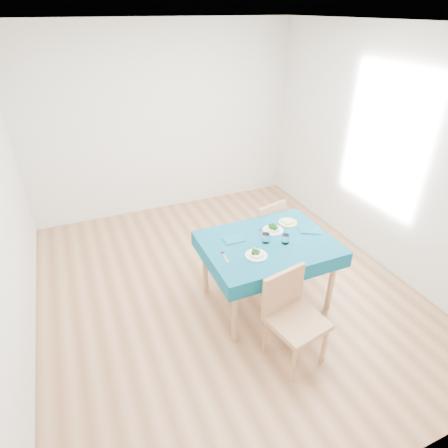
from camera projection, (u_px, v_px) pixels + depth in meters
name	position (u px, v px, depth m)	size (l,w,h in m)	color
room_shell	(224.00, 180.00, 3.64)	(4.02, 4.52, 2.73)	brown
table	(266.00, 272.00, 3.96)	(1.31, 0.99, 0.76)	#094A63
chair_near	(299.00, 310.00, 3.20)	(0.45, 0.50, 1.13)	#A5754D
chair_far	(260.00, 223.00, 4.57)	(0.41, 0.45, 1.03)	#A5754D
bowl_near	(256.00, 253.00, 3.54)	(0.21, 0.21, 0.07)	white
bowl_far	(273.00, 228.00, 3.94)	(0.22, 0.22, 0.07)	white
fork_near	(225.00, 257.00, 3.53)	(0.03, 0.19, 0.00)	silver
knife_near	(261.00, 251.00, 3.63)	(0.01, 0.19, 0.00)	silver
fork_far	(261.00, 234.00, 3.90)	(0.02, 0.17, 0.00)	silver
knife_far	(303.00, 231.00, 3.94)	(0.01, 0.19, 0.00)	silver
napkin_near	(233.00, 240.00, 3.79)	(0.20, 0.14, 0.01)	#0D546D
napkin_far	(310.00, 230.00, 3.95)	(0.21, 0.15, 0.01)	#0D546D
tumbler_center	(266.00, 238.00, 3.74)	(0.08, 0.08, 0.10)	white
tumbler_side	(285.00, 239.00, 3.73)	(0.07, 0.07, 0.10)	white
side_plate	(288.00, 222.00, 4.10)	(0.20, 0.20, 0.01)	#D4E16E
bread_slice	(288.00, 221.00, 4.09)	(0.11, 0.11, 0.02)	beige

